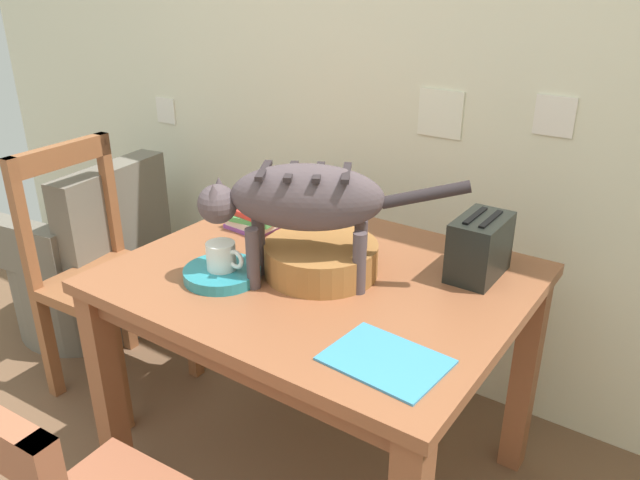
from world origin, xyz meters
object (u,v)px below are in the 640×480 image
saucer_bowl (222,273)px  magazine (386,360)px  book_stack (256,218)px  wicker_armchair (88,270)px  toaster (480,247)px  wicker_basket (321,258)px  dining_table (320,301)px  wooden_chair_near (106,277)px  cat (300,202)px  coffee_mug (222,256)px

saucer_bowl → magazine: 0.57m
saucer_bowl → magazine: (0.56, -0.09, -0.01)m
book_stack → wicker_armchair: book_stack is taller
toaster → magazine: bearing=-90.6°
wicker_basket → toaster: bearing=33.2°
toaster → wicker_armchair: 1.82m
magazine → dining_table: bearing=147.4°
wooden_chair_near → wicker_armchair: wooden_chair_near is taller
book_stack → wicker_armchair: size_ratio=0.23×
cat → book_stack: cat is taller
wooden_chair_near → magazine: bearing=77.1°
magazine → wicker_basket: (-0.36, 0.27, 0.04)m
cat → wooden_chair_near: (-0.92, 0.03, -0.50)m
dining_table → wicker_basket: 0.14m
coffee_mug → wicker_basket: coffee_mug is taller
dining_table → saucer_bowl: bearing=-137.6°
toaster → wooden_chair_near: wooden_chair_near is taller
saucer_bowl → toaster: bearing=36.5°
coffee_mug → cat: bearing=29.7°
dining_table → saucer_bowl: saucer_bowl is taller
dining_table → saucer_bowl: (-0.20, -0.18, 0.11)m
cat → coffee_mug: (-0.19, -0.11, -0.16)m
book_stack → wicker_armchair: bearing=179.0°
coffee_mug → toaster: size_ratio=0.60×
magazine → wooden_chair_near: bearing=174.5°
saucer_bowl → book_stack: 0.36m
cat → wicker_basket: cat is taller
dining_table → wicker_basket: (0.00, -0.00, 0.14)m
cat → wooden_chair_near: bearing=59.2°
wooden_chair_near → wicker_armchair: (-0.44, 0.21, -0.19)m
wicker_armchair → magazine: bearing=-111.9°
dining_table → coffee_mug: size_ratio=9.20×
magazine → toaster: toaster is taller
cat → book_stack: size_ratio=3.48×
book_stack → wooden_chair_near: size_ratio=0.19×
book_stack → cat: bearing=-32.7°
magazine → wooden_chair_near: size_ratio=0.27×
wooden_chair_near → coffee_mug: bearing=76.6°
coffee_mug → toaster: 0.70m
wooden_chair_near → wicker_armchair: 0.53m
saucer_bowl → coffee_mug: 0.05m
coffee_mug → book_stack: bearing=115.6°
cat → wicker_armchair: cat is taller
toaster → wooden_chair_near: bearing=-167.5°
cat → wooden_chair_near: cat is taller
wicker_basket → wooden_chair_near: (-0.94, -0.05, -0.31)m
dining_table → magazine: 0.46m
saucer_bowl → wooden_chair_near: size_ratio=0.23×
saucer_bowl → wicker_basket: (0.20, 0.18, 0.03)m
coffee_mug → book_stack: size_ratio=0.67×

